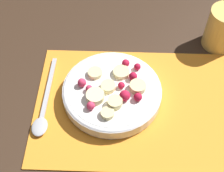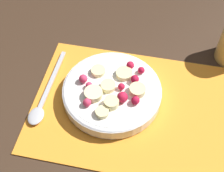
# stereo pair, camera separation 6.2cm
# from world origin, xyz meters

# --- Properties ---
(ground_plane) EXTENTS (3.00, 3.00, 0.00)m
(ground_plane) POSITION_xyz_m (0.00, 0.00, 0.00)
(ground_plane) COLOR #382619
(placemat) EXTENTS (0.42, 0.29, 0.01)m
(placemat) POSITION_xyz_m (0.00, 0.00, 0.00)
(placemat) COLOR orange
(placemat) RESTS_ON ground_plane
(fruit_bowl) EXTENTS (0.20, 0.20, 0.05)m
(fruit_bowl) POSITION_xyz_m (-0.05, 0.02, 0.02)
(fruit_bowl) COLOR white
(fruit_bowl) RESTS_ON placemat
(spoon) EXTENTS (0.03, 0.20, 0.01)m
(spoon) POSITION_xyz_m (-0.19, -0.03, 0.01)
(spoon) COLOR #B2B2B7
(spoon) RESTS_ON placemat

